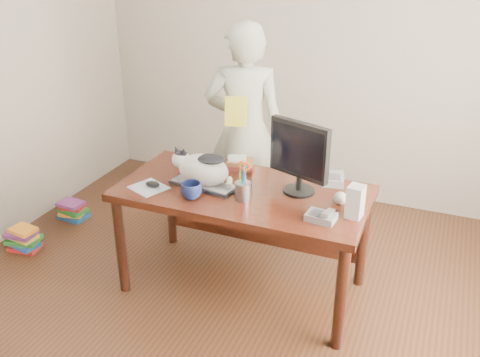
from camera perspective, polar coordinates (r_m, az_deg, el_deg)
name	(u,v)px	position (r m, az deg, el deg)	size (l,w,h in m)	color
room	(198,131)	(2.68, -4.50, 5.11)	(4.50, 4.50, 4.50)	black
desk	(247,205)	(3.55, 0.79, -2.82)	(1.60, 0.80, 0.75)	black
keyboard	(204,185)	(3.46, -3.88, -0.65)	(0.47, 0.23, 0.03)	black
cat	(201,168)	(3.42, -4.14, 1.13)	(0.44, 0.26, 0.25)	silver
monitor	(299,154)	(3.29, 6.34, 2.62)	(0.41, 0.26, 0.47)	black
pen_cup	(243,189)	(3.27, 0.33, -1.10)	(0.12, 0.12, 0.25)	gray
mousepad	(149,188)	(3.49, -9.72, -0.96)	(0.27, 0.26, 0.00)	#B6BBC3
mouse	(153,184)	(3.48, -9.29, -0.59)	(0.11, 0.10, 0.04)	black
coffee_mug	(191,191)	(3.30, -5.21, -1.30)	(0.13, 0.13, 0.10)	#0E1538
phone	(322,216)	(3.09, 8.71, -4.01)	(0.18, 0.14, 0.08)	slate
speaker	(355,202)	(3.13, 12.20, -2.42)	(0.10, 0.11, 0.20)	#ACACAF
baseball	(340,198)	(3.28, 10.66, -2.08)	(0.08, 0.08, 0.08)	beige
book_stack	(239,163)	(3.72, -0.13, 1.64)	(0.24, 0.20, 0.08)	#441512
calculator	(333,179)	(3.56, 9.91, -0.03)	(0.17, 0.21, 0.06)	slate
person	(244,131)	(4.16, 0.47, 5.13)	(0.62, 0.40, 1.69)	white
held_book	(236,112)	(3.94, -0.45, 7.16)	(0.18, 0.14, 0.22)	gold
book_pile_a	(24,239)	(4.48, -22.09, -6.01)	(0.27, 0.22, 0.18)	#AB1818
book_pile_b	(73,210)	(4.82, -17.42, -3.25)	(0.26, 0.20, 0.15)	navy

